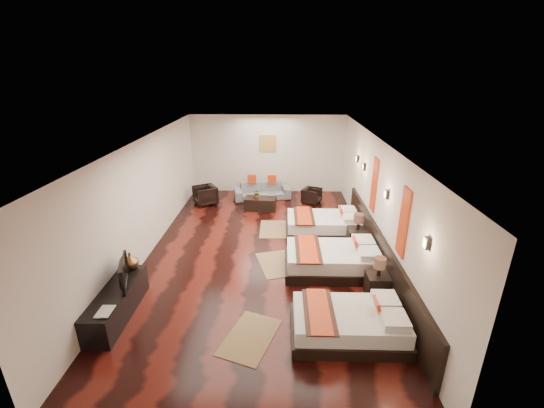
{
  "coord_description": "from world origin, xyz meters",
  "views": [
    {
      "loc": [
        0.5,
        -7.82,
        4.32
      ],
      "look_at": [
        0.27,
        0.52,
        1.1
      ],
      "focal_mm": 23.37,
      "sensor_mm": 36.0,
      "label": 1
    }
  ],
  "objects_px": {
    "nightstand_b": "(357,236)",
    "figurine": "(130,261)",
    "armchair_right": "(312,196)",
    "coffee_table": "(260,204)",
    "sofa": "(262,191)",
    "table_plant": "(257,193)",
    "nightstand_a": "(377,283)",
    "book": "(98,312)",
    "armchair_left": "(205,195)",
    "bed_far": "(324,224)",
    "tv": "(120,273)",
    "bed_mid": "(333,259)",
    "bed_near": "(350,323)",
    "tv_console": "(117,303)"
  },
  "relations": [
    {
      "from": "bed_far",
      "to": "book",
      "type": "distance_m",
      "value": 5.99
    },
    {
      "from": "tv",
      "to": "table_plant",
      "type": "distance_m",
      "value": 5.64
    },
    {
      "from": "armchair_left",
      "to": "armchair_right",
      "type": "bearing_deg",
      "value": 61.76
    },
    {
      "from": "nightstand_a",
      "to": "coffee_table",
      "type": "bearing_deg",
      "value": 119.48
    },
    {
      "from": "nightstand_b",
      "to": "table_plant",
      "type": "relative_size",
      "value": 3.28
    },
    {
      "from": "nightstand_b",
      "to": "sofa",
      "type": "distance_m",
      "value": 4.46
    },
    {
      "from": "bed_far",
      "to": "nightstand_b",
      "type": "height_order",
      "value": "nightstand_b"
    },
    {
      "from": "bed_near",
      "to": "armchair_right",
      "type": "bearing_deg",
      "value": 91.37
    },
    {
      "from": "nightstand_b",
      "to": "armchair_right",
      "type": "relative_size",
      "value": 1.6
    },
    {
      "from": "nightstand_b",
      "to": "tv",
      "type": "relative_size",
      "value": 1.09
    },
    {
      "from": "nightstand_b",
      "to": "armchair_right",
      "type": "bearing_deg",
      "value": 105.85
    },
    {
      "from": "nightstand_a",
      "to": "tv_console",
      "type": "distance_m",
      "value": 5.0
    },
    {
      "from": "table_plant",
      "to": "bed_far",
      "type": "bearing_deg",
      "value": -41.48
    },
    {
      "from": "bed_mid",
      "to": "nightstand_a",
      "type": "distance_m",
      "value": 1.21
    },
    {
      "from": "nightstand_b",
      "to": "tv_console",
      "type": "height_order",
      "value": "nightstand_b"
    },
    {
      "from": "coffee_table",
      "to": "armchair_left",
      "type": "bearing_deg",
      "value": 167.33
    },
    {
      "from": "sofa",
      "to": "coffee_table",
      "type": "relative_size",
      "value": 1.94
    },
    {
      "from": "tv_console",
      "to": "sofa",
      "type": "xyz_separation_m",
      "value": [
        2.33,
        6.42,
        0.01
      ]
    },
    {
      "from": "nightstand_a",
      "to": "book",
      "type": "distance_m",
      "value": 5.14
    },
    {
      "from": "tv",
      "to": "coffee_table",
      "type": "bearing_deg",
      "value": -42.27
    },
    {
      "from": "sofa",
      "to": "table_plant",
      "type": "distance_m",
      "value": 1.07
    },
    {
      "from": "tv",
      "to": "coffee_table",
      "type": "relative_size",
      "value": 0.86
    },
    {
      "from": "bed_far",
      "to": "tv",
      "type": "distance_m",
      "value": 5.42
    },
    {
      "from": "armchair_left",
      "to": "bed_mid",
      "type": "bearing_deg",
      "value": 11.05
    },
    {
      "from": "armchair_left",
      "to": "armchair_right",
      "type": "height_order",
      "value": "armchair_left"
    },
    {
      "from": "nightstand_a",
      "to": "tv_console",
      "type": "relative_size",
      "value": 0.48
    },
    {
      "from": "nightstand_b",
      "to": "coffee_table",
      "type": "xyz_separation_m",
      "value": [
        -2.61,
        2.56,
        -0.13
      ]
    },
    {
      "from": "armchair_left",
      "to": "coffee_table",
      "type": "bearing_deg",
      "value": 45.87
    },
    {
      "from": "bed_far",
      "to": "nightstand_a",
      "type": "bearing_deg",
      "value": -75.5
    },
    {
      "from": "nightstand_a",
      "to": "figurine",
      "type": "distance_m",
      "value": 4.96
    },
    {
      "from": "tv",
      "to": "armchair_left",
      "type": "height_order",
      "value": "tv"
    },
    {
      "from": "book",
      "to": "figurine",
      "type": "distance_m",
      "value": 1.39
    },
    {
      "from": "armchair_left",
      "to": "nightstand_b",
      "type": "bearing_deg",
      "value": 25.01
    },
    {
      "from": "bed_near",
      "to": "sofa",
      "type": "height_order",
      "value": "bed_near"
    },
    {
      "from": "bed_near",
      "to": "tv",
      "type": "height_order",
      "value": "tv"
    },
    {
      "from": "armchair_right",
      "to": "coffee_table",
      "type": "relative_size",
      "value": 0.58
    },
    {
      "from": "tv_console",
      "to": "armchair_right",
      "type": "height_order",
      "value": "tv_console"
    },
    {
      "from": "bed_mid",
      "to": "nightstand_b",
      "type": "bearing_deg",
      "value": 56.04
    },
    {
      "from": "tv",
      "to": "armchair_right",
      "type": "relative_size",
      "value": 1.47
    },
    {
      "from": "armchair_left",
      "to": "coffee_table",
      "type": "height_order",
      "value": "armchair_left"
    },
    {
      "from": "bed_near",
      "to": "table_plant",
      "type": "xyz_separation_m",
      "value": [
        -1.98,
        5.8,
        0.29
      ]
    },
    {
      "from": "book",
      "to": "bed_mid",
      "type": "bearing_deg",
      "value": 28.93
    },
    {
      "from": "nightstand_b",
      "to": "figurine",
      "type": "distance_m",
      "value": 5.37
    },
    {
      "from": "armchair_right",
      "to": "coffee_table",
      "type": "xyz_separation_m",
      "value": [
        -1.71,
        -0.63,
        -0.06
      ]
    },
    {
      "from": "coffee_table",
      "to": "table_plant",
      "type": "distance_m",
      "value": 0.36
    },
    {
      "from": "figurine",
      "to": "table_plant",
      "type": "distance_m",
      "value": 5.13
    },
    {
      "from": "armchair_right",
      "to": "nightstand_a",
      "type": "bearing_deg",
      "value": -143.78
    },
    {
      "from": "table_plant",
      "to": "nightstand_a",
      "type": "bearing_deg",
      "value": -59.59
    },
    {
      "from": "armchair_left",
      "to": "tv_console",
      "type": "bearing_deg",
      "value": -35.87
    },
    {
      "from": "nightstand_b",
      "to": "figurine",
      "type": "height_order",
      "value": "nightstand_b"
    }
  ]
}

